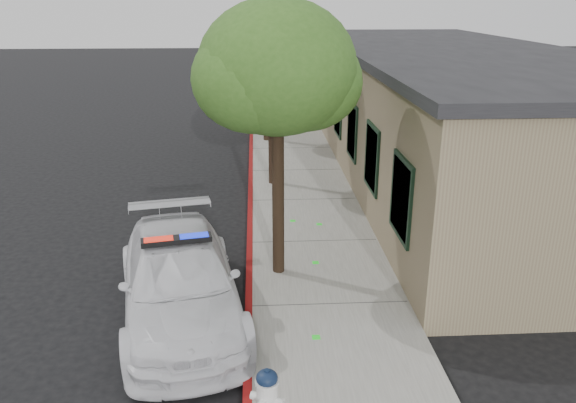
% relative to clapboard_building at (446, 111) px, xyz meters
% --- Properties ---
extents(ground, '(120.00, 120.00, 0.00)m').
position_rel_clapboard_building_xyz_m(ground, '(-6.69, -9.00, -2.13)').
color(ground, black).
rests_on(ground, ground).
extents(sidewalk, '(3.20, 60.00, 0.15)m').
position_rel_clapboard_building_xyz_m(sidewalk, '(-5.09, -6.00, -2.05)').
color(sidewalk, gray).
rests_on(sidewalk, ground).
extents(red_curb, '(0.14, 60.00, 0.16)m').
position_rel_clapboard_building_xyz_m(red_curb, '(-6.63, -6.00, -2.05)').
color(red_curb, maroon).
rests_on(red_curb, ground).
extents(clapboard_building, '(7.30, 20.89, 4.24)m').
position_rel_clapboard_building_xyz_m(clapboard_building, '(0.00, 0.00, 0.00)').
color(clapboard_building, '#847956').
rests_on(clapboard_building, ground).
extents(police_car, '(3.12, 5.58, 1.65)m').
position_rel_clapboard_building_xyz_m(police_car, '(-7.91, -9.03, -1.36)').
color(police_car, white).
rests_on(police_car, ground).
extents(fire_hydrant, '(0.49, 0.43, 0.86)m').
position_rel_clapboard_building_xyz_m(fire_hydrant, '(-6.34, -12.16, -1.54)').
color(fire_hydrant, white).
rests_on(fire_hydrant, sidewalk).
extents(street_tree_near, '(3.34, 3.09, 5.66)m').
position_rel_clapboard_building_xyz_m(street_tree_near, '(-5.98, -7.55, 2.24)').
color(street_tree_near, black).
rests_on(street_tree_near, sidewalk).
extents(street_tree_mid, '(2.94, 3.06, 5.60)m').
position_rel_clapboard_building_xyz_m(street_tree_mid, '(-5.92, -1.33, 2.25)').
color(street_tree_mid, black).
rests_on(street_tree_mid, sidewalk).
extents(street_tree_far, '(3.14, 2.91, 5.50)m').
position_rel_clapboard_building_xyz_m(street_tree_far, '(-5.96, 4.37, 2.15)').
color(street_tree_far, black).
rests_on(street_tree_far, sidewalk).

